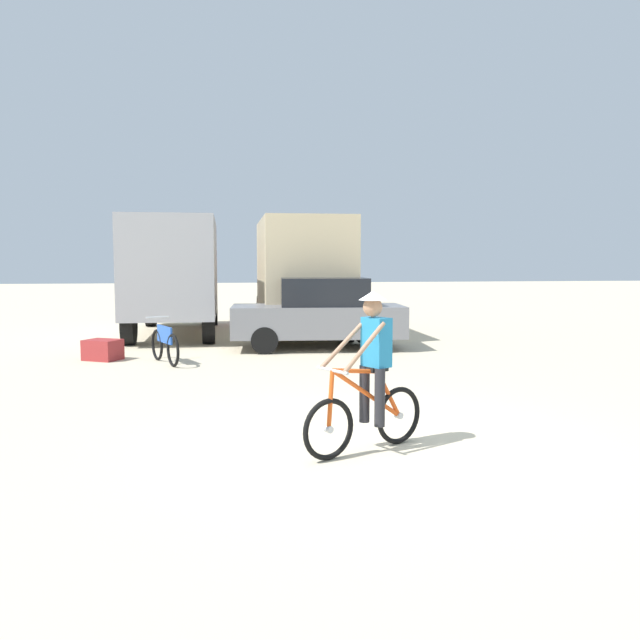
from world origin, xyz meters
name	(u,v)px	position (x,y,z in m)	size (l,w,h in m)	color
ground_plane	(376,440)	(0.00, 0.00, 0.00)	(120.00, 120.00, 0.00)	beige
box_truck_grey_hauler	(175,271)	(-3.07, 12.01, 1.87)	(2.48, 6.79, 3.35)	#9E9EA3
box_truck_tan_camper	(300,271)	(0.61, 11.79, 1.87)	(2.52, 6.80, 3.35)	#CCB78E
sedan_parked	(319,313)	(0.63, 8.23, 0.88)	(4.33, 2.11, 1.76)	slate
cyclist_orange_shirt	(369,377)	(-0.19, -0.40, 0.85)	(1.56, 0.89, 1.82)	black
bicycle_spare	(165,345)	(-2.97, 6.49, 0.40)	(0.77, 1.62, 0.97)	black
supply_crate	(103,350)	(-4.36, 7.20, 0.22)	(0.56, 0.73, 0.45)	#9E2D2D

